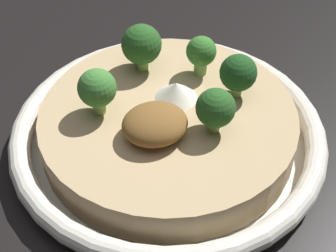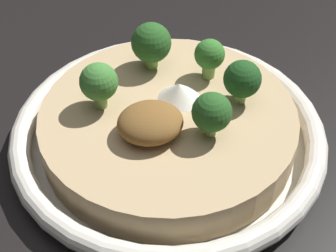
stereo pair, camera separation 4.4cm
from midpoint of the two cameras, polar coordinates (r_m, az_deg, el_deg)
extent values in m
plane|color=black|center=(0.45, -2.76, -2.17)|extent=(6.00, 6.00, 0.00)
cylinder|color=silver|center=(0.45, -2.78, -1.89)|extent=(0.25, 0.25, 0.01)
torus|color=silver|center=(0.44, -2.83, -0.77)|extent=(0.27, 0.27, 0.02)
cylinder|color=tan|center=(0.44, -2.86, -0.14)|extent=(0.22, 0.22, 0.03)
cone|color=white|center=(0.43, -1.99, 3.82)|extent=(0.04, 0.04, 0.02)
ellipsoid|color=brown|center=(0.40, -4.60, 0.08)|extent=(0.05, 0.05, 0.02)
cylinder|color=#759E4C|center=(0.47, -5.95, 7.13)|extent=(0.01, 0.01, 0.02)
sphere|color=#285B23|center=(0.46, -6.10, 8.80)|extent=(0.04, 0.04, 0.04)
cylinder|color=#84A856|center=(0.46, 0.91, 6.70)|extent=(0.02, 0.02, 0.02)
sphere|color=#387A2D|center=(0.45, 0.93, 8.18)|extent=(0.03, 0.03, 0.03)
cylinder|color=#84A856|center=(0.40, 2.11, 0.31)|extent=(0.01, 0.01, 0.02)
sphere|color=#285B23|center=(0.39, 2.16, 1.87)|extent=(0.03, 0.03, 0.03)
cylinder|color=#84A856|center=(0.43, -10.59, 2.38)|extent=(0.01, 0.01, 0.02)
sphere|color=#428438|center=(0.42, -10.87, 4.04)|extent=(0.03, 0.03, 0.03)
cylinder|color=#84A856|center=(0.44, 4.95, 4.02)|extent=(0.01, 0.01, 0.02)
sphere|color=#1E4C1E|center=(0.43, 5.07, 5.57)|extent=(0.03, 0.03, 0.03)
camera|label=1|loc=(0.02, -92.87, -2.72)|focal=55.00mm
camera|label=2|loc=(0.02, 87.13, 2.72)|focal=55.00mm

